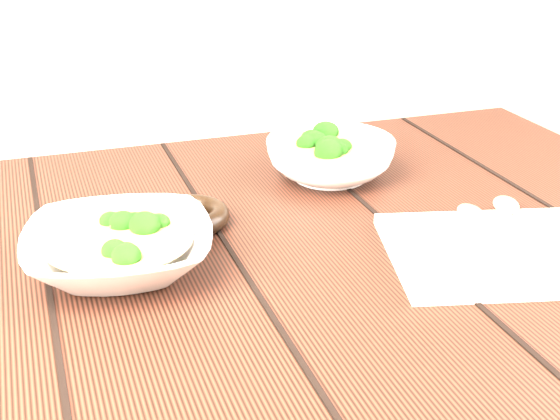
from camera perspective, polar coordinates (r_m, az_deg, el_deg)
name	(u,v)px	position (r m, az deg, el deg)	size (l,w,h in m)	color
table	(249,338)	(0.95, -2.26, -9.32)	(1.20, 0.80, 0.75)	#3A1A10
soup_bowl_front	(119,248)	(0.84, -11.71, -2.77)	(0.23, 0.23, 0.06)	silver
soup_bowl_back	(330,157)	(1.08, 3.70, 3.88)	(0.19, 0.19, 0.06)	silver
trivet	(189,216)	(0.95, -6.67, -0.43)	(0.10, 0.10, 0.02)	black
napkin	(499,252)	(0.90, 15.70, -2.95)	(0.24, 0.20, 0.01)	#BFB59F
spoon_left	(479,227)	(0.93, 14.33, -1.19)	(0.08, 0.19, 0.01)	#B7B4A2
spoon_right	(509,217)	(0.96, 16.41, -0.52)	(0.11, 0.18, 0.01)	#B7B4A2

